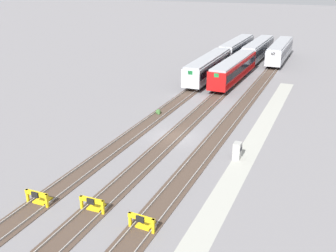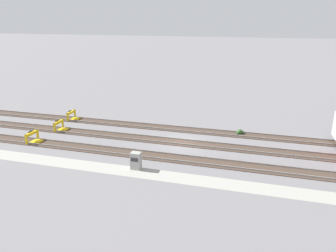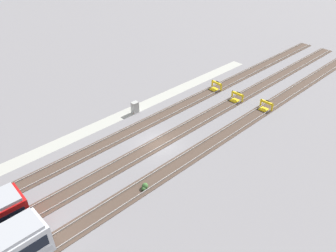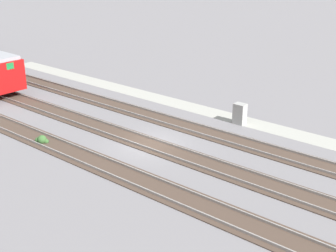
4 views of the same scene
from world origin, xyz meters
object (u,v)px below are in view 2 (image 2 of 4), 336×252
Objects in this scene: bumper_stop_nearest_track at (34,138)px; weed_clump at (240,132)px; electrical_cabinet at (136,161)px; bumper_stop_near_inner_track at (61,126)px; bumper_stop_middle_track at (73,116)px.

bumper_stop_nearest_track reaches higher than weed_clump.
bumper_stop_nearest_track is 2.18× the size of weed_clump.
electrical_cabinet is at bearing -13.43° from bumper_stop_nearest_track.
bumper_stop_middle_track is at bearing 101.61° from bumper_stop_near_inner_track.
electrical_cabinet reaches higher than bumper_stop_near_inner_track.
bumper_stop_near_inner_track is at bearing -78.39° from bumper_stop_middle_track.
weed_clump is (21.25, 4.59, -0.27)m from bumper_stop_near_inner_track.
bumper_stop_near_inner_track is 1.25× the size of electrical_cabinet.
bumper_stop_nearest_track and bumper_stop_near_inner_track have the same top height.
bumper_stop_near_inner_track is at bearing 149.58° from electrical_cabinet.
bumper_stop_nearest_track and bumper_stop_middle_track have the same top height.
bumper_stop_near_inner_track is at bearing 83.03° from bumper_stop_nearest_track.
bumper_stop_near_inner_track is 2.18× the size of weed_clump.
bumper_stop_near_inner_track reaches higher than weed_clump.
weed_clump is (22.13, 0.29, -0.27)m from bumper_stop_middle_track.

